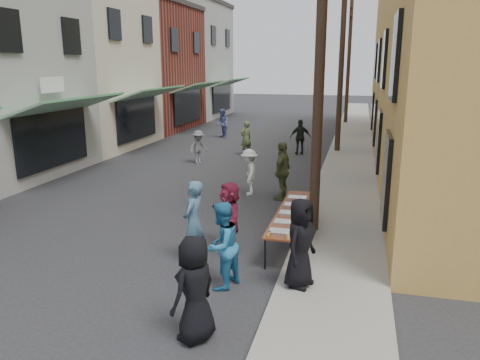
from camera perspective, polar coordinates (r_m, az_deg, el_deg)
The scene contains 27 objects.
ground at distance 11.18m, azimuth -15.62°, elevation -9.47°, with size 120.00×120.00×0.00m, color #28282B.
sidewalk at distance 24.20m, azimuth 13.39°, elevation 3.37°, with size 2.20×60.00×0.10m, color gray.
storefront_row at distance 28.29m, azimuth -18.93°, elevation 12.80°, with size 8.00×37.00×9.00m.
utility_pole_near at distance 11.86m, azimuth 9.73°, elevation 14.52°, with size 0.26×0.26×9.00m, color #2D2116.
utility_pole_mid at distance 23.84m, azimuth 12.27°, elevation 14.04°, with size 0.26×0.26×9.00m, color #2D2116.
utility_pole_far at distance 35.83m, azimuth 13.11°, elevation 13.87°, with size 0.26×0.26×9.00m, color #2D2116.
serving_table at distance 11.82m, azimuth 6.28°, elevation -4.02°, with size 0.70×4.00×0.75m.
catering_tray_sausage at distance 10.25m, azimuth 4.96°, elevation -6.38°, with size 0.50×0.33×0.08m, color maroon.
catering_tray_foil_b at distance 10.86m, azimuth 5.53°, elevation -5.22°, with size 0.50×0.33×0.08m, color #B2B2B7.
catering_tray_buns at distance 11.52m, azimuth 6.08°, elevation -4.10°, with size 0.50×0.33×0.08m, color tan.
catering_tray_foil_d at distance 12.18m, azimuth 6.56°, elevation -3.11°, with size 0.50×0.33×0.08m, color #B2B2B7.
catering_tray_buns_end at distance 12.84m, azimuth 7.00°, elevation -2.22°, with size 0.50×0.33×0.08m, color tan.
condiment_jar_a at distance 10.01m, azimuth 3.43°, elevation -6.87°, with size 0.07×0.07×0.08m, color #A57F26.
condiment_jar_b at distance 10.10m, azimuth 3.53°, elevation -6.67°, with size 0.07×0.07×0.08m, color #A57F26.
condiment_jar_c at distance 10.20m, azimuth 3.64°, elevation -6.48°, with size 0.07×0.07×0.08m, color #A57F26.
cup_stack at distance 9.99m, azimuth 5.86°, elevation -6.85°, with size 0.08×0.08×0.12m, color tan.
guest_front_a at distance 7.63m, azimuth -5.55°, elevation -13.11°, with size 0.86×0.56×1.77m, color black.
guest_front_b at distance 10.46m, azimuth -5.68°, elevation -5.12°, with size 0.68×0.45×1.88m, color #426881.
guest_front_c at distance 9.27m, azimuth -2.26°, elevation -7.98°, with size 0.86×0.67×1.77m, color teal.
guest_front_d at distance 15.81m, azimuth 1.12°, elevation 0.97°, with size 1.02×0.59×1.58m, color silver.
guest_front_e at distance 15.30m, azimuth 5.19°, elevation 1.13°, with size 1.12×0.47×1.92m, color #525D36.
guest_queue_back at distance 11.10m, azimuth -1.30°, elevation -4.45°, with size 1.56×0.50×1.68m, color maroon.
server at distance 9.18m, azimuth 7.35°, elevation -7.60°, with size 0.87×0.57×1.78m, color black.
passerby_left at distance 20.95m, azimuth -5.09°, elevation 4.02°, with size 0.96×0.55×1.49m, color slate.
passerby_mid at distance 23.13m, azimuth 7.37°, elevation 5.20°, with size 1.01×0.42×1.73m, color black.
passerby_right at distance 22.71m, azimuth 0.74°, elevation 5.09°, with size 0.61×0.40×1.68m, color #4E5E36.
passerby_far at distance 28.25m, azimuth -2.16°, elevation 6.90°, with size 0.85×0.66×1.74m, color #52619F.
Camera 1 is at (5.32, -8.82, 4.35)m, focal length 35.00 mm.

